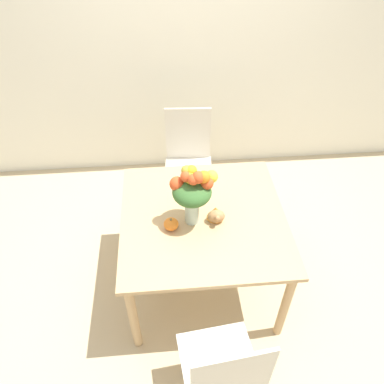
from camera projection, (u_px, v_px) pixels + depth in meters
name	position (u px, v px, depth m)	size (l,w,h in m)	color
ground_plane	(201.00, 278.00, 3.03)	(12.00, 12.00, 0.00)	tan
wall_back	(185.00, 38.00, 3.27)	(8.00, 0.06, 2.70)	silver
dining_table	(203.00, 225.00, 2.60)	(1.12, 1.12, 0.73)	tan
flower_vase	(192.00, 190.00, 2.33)	(0.31, 0.25, 0.44)	#B2CCBC
pumpkin	(171.00, 224.00, 2.43)	(0.10, 0.10, 0.09)	orange
turkey_figurine	(216.00, 214.00, 2.49)	(0.12, 0.16, 0.10)	#A87A4C
dining_chair_near_window	(188.00, 161.00, 3.38)	(0.44, 0.44, 0.96)	silver
dining_chair_far_side	(223.00, 373.00, 2.01)	(0.46, 0.46, 0.96)	silver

